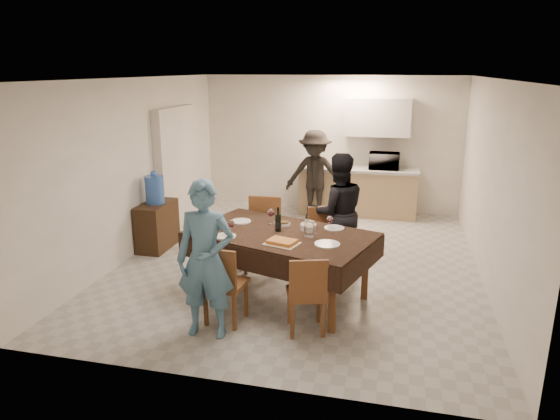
{
  "coord_description": "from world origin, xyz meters",
  "views": [
    {
      "loc": [
        1.29,
        -6.69,
        2.74
      ],
      "look_at": [
        -0.22,
        -0.3,
        0.86
      ],
      "focal_mm": 32.0,
      "sensor_mm": 36.0,
      "label": 1
    }
  ],
  "objects_px": {
    "dining_table": "(281,236)",
    "wine_bottle": "(278,219)",
    "water_pitcher": "(309,229)",
    "person_kitchen": "(315,175)",
    "savoury_tart": "(282,242)",
    "person_far": "(338,212)",
    "console": "(157,226)",
    "microwave": "(384,161)",
    "person_near": "(206,260)",
    "water_jug": "(155,190)"
  },
  "relations": [
    {
      "from": "console",
      "to": "person_near",
      "type": "height_order",
      "value": "person_near"
    },
    {
      "from": "savoury_tart",
      "to": "person_near",
      "type": "xyz_separation_m",
      "value": [
        -0.65,
        -0.67,
        -0.02
      ]
    },
    {
      "from": "person_far",
      "to": "wine_bottle",
      "type": "bearing_deg",
      "value": 38.27
    },
    {
      "from": "console",
      "to": "savoury_tart",
      "type": "relative_size",
      "value": 2.18
    },
    {
      "from": "dining_table",
      "to": "microwave",
      "type": "height_order",
      "value": "microwave"
    },
    {
      "from": "savoury_tart",
      "to": "microwave",
      "type": "height_order",
      "value": "microwave"
    },
    {
      "from": "water_jug",
      "to": "microwave",
      "type": "height_order",
      "value": "microwave"
    },
    {
      "from": "savoury_tart",
      "to": "microwave",
      "type": "relative_size",
      "value": 0.65
    },
    {
      "from": "wine_bottle",
      "to": "person_kitchen",
      "type": "bearing_deg",
      "value": 91.96
    },
    {
      "from": "microwave",
      "to": "person_far",
      "type": "bearing_deg",
      "value": 79.53
    },
    {
      "from": "savoury_tart",
      "to": "person_far",
      "type": "height_order",
      "value": "person_far"
    },
    {
      "from": "console",
      "to": "water_pitcher",
      "type": "height_order",
      "value": "water_pitcher"
    },
    {
      "from": "water_jug",
      "to": "microwave",
      "type": "xyz_separation_m",
      "value": [
        3.35,
        2.61,
        0.12
      ]
    },
    {
      "from": "console",
      "to": "microwave",
      "type": "distance_m",
      "value": 4.3
    },
    {
      "from": "water_jug",
      "to": "microwave",
      "type": "bearing_deg",
      "value": 37.98
    },
    {
      "from": "person_near",
      "to": "dining_table",
      "type": "bearing_deg",
      "value": 56.85
    },
    {
      "from": "dining_table",
      "to": "console",
      "type": "distance_m",
      "value": 2.63
    },
    {
      "from": "water_pitcher",
      "to": "person_kitchen",
      "type": "height_order",
      "value": "person_kitchen"
    },
    {
      "from": "water_jug",
      "to": "person_near",
      "type": "height_order",
      "value": "person_near"
    },
    {
      "from": "wine_bottle",
      "to": "savoury_tart",
      "type": "bearing_deg",
      "value": -70.77
    },
    {
      "from": "person_near",
      "to": "person_kitchen",
      "type": "xyz_separation_m",
      "value": [
        0.39,
        4.45,
        -0.01
      ]
    },
    {
      "from": "dining_table",
      "to": "wine_bottle",
      "type": "xyz_separation_m",
      "value": [
        -0.05,
        0.05,
        0.19
      ]
    },
    {
      "from": "dining_table",
      "to": "console",
      "type": "xyz_separation_m",
      "value": [
        -2.28,
        1.24,
        -0.43
      ]
    },
    {
      "from": "dining_table",
      "to": "person_far",
      "type": "height_order",
      "value": "person_far"
    },
    {
      "from": "microwave",
      "to": "person_kitchen",
      "type": "relative_size",
      "value": 0.33
    },
    {
      "from": "microwave",
      "to": "person_near",
      "type": "distance_m",
      "value": 5.17
    },
    {
      "from": "microwave",
      "to": "person_far",
      "type": "height_order",
      "value": "person_far"
    },
    {
      "from": "person_near",
      "to": "water_jug",
      "type": "bearing_deg",
      "value": 121.53
    },
    {
      "from": "water_pitcher",
      "to": "person_far",
      "type": "bearing_deg",
      "value": 79.7
    },
    {
      "from": "savoury_tart",
      "to": "person_far",
      "type": "relative_size",
      "value": 0.22
    },
    {
      "from": "savoury_tart",
      "to": "water_jug",
      "type": "bearing_deg",
      "value": 145.72
    },
    {
      "from": "person_far",
      "to": "person_near",
      "type": "bearing_deg",
      "value": 41.59
    },
    {
      "from": "savoury_tart",
      "to": "water_pitcher",
      "type": "bearing_deg",
      "value": 52.85
    },
    {
      "from": "wine_bottle",
      "to": "water_pitcher",
      "type": "bearing_deg",
      "value": -14.04
    },
    {
      "from": "person_near",
      "to": "person_far",
      "type": "relative_size",
      "value": 1.02
    },
    {
      "from": "console",
      "to": "savoury_tart",
      "type": "height_order",
      "value": "savoury_tart"
    },
    {
      "from": "water_pitcher",
      "to": "savoury_tart",
      "type": "xyz_separation_m",
      "value": [
        -0.25,
        -0.33,
        -0.07
      ]
    },
    {
      "from": "water_jug",
      "to": "microwave",
      "type": "relative_size",
      "value": 0.78
    },
    {
      "from": "water_pitcher",
      "to": "water_jug",
      "type": "bearing_deg",
      "value": 153.83
    },
    {
      "from": "person_far",
      "to": "console",
      "type": "bearing_deg",
      "value": -24.63
    },
    {
      "from": "microwave",
      "to": "person_near",
      "type": "relative_size",
      "value": 0.33
    },
    {
      "from": "water_jug",
      "to": "wine_bottle",
      "type": "height_order",
      "value": "water_jug"
    },
    {
      "from": "console",
      "to": "person_far",
      "type": "bearing_deg",
      "value": -3.87
    },
    {
      "from": "dining_table",
      "to": "water_pitcher",
      "type": "distance_m",
      "value": 0.38
    },
    {
      "from": "savoury_tart",
      "to": "person_far",
      "type": "distance_m",
      "value": 1.5
    },
    {
      "from": "savoury_tart",
      "to": "person_far",
      "type": "xyz_separation_m",
      "value": [
        0.45,
        1.43,
        -0.03
      ]
    },
    {
      "from": "microwave",
      "to": "person_far",
      "type": "relative_size",
      "value": 0.34
    },
    {
      "from": "savoury_tart",
      "to": "microwave",
      "type": "distance_m",
      "value": 4.35
    },
    {
      "from": "water_pitcher",
      "to": "microwave",
      "type": "height_order",
      "value": "microwave"
    },
    {
      "from": "savoury_tart",
      "to": "person_kitchen",
      "type": "xyz_separation_m",
      "value": [
        -0.26,
        3.78,
        -0.03
      ]
    }
  ]
}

